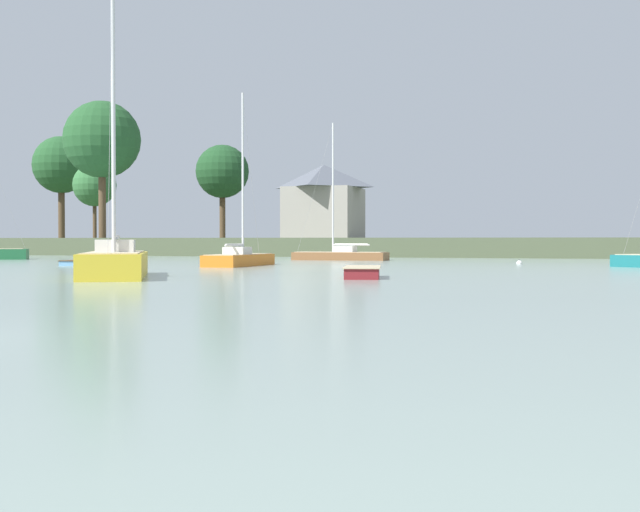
% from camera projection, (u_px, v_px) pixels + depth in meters
% --- Properties ---
extents(far_shore_bank, '(247.49, 47.19, 1.83)m').
position_uv_depth(far_shore_bank, '(482.00, 246.00, 98.95)').
color(far_shore_bank, '#4C563D').
rests_on(far_shore_bank, ground).
extents(sailboat_yellow, '(6.34, 9.09, 14.24)m').
position_uv_depth(sailboat_yellow, '(115.00, 270.00, 37.04)').
color(sailboat_yellow, gold).
rests_on(sailboat_yellow, ground).
extents(sailboat_orange, '(2.24, 7.34, 11.38)m').
position_uv_depth(sailboat_orange, '(239.00, 262.00, 53.11)').
color(sailboat_orange, orange).
rests_on(sailboat_orange, ground).
extents(dinghy_maroon, '(2.32, 4.06, 0.68)m').
position_uv_depth(dinghy_maroon, '(362.00, 274.00, 36.24)').
color(dinghy_maroon, maroon).
rests_on(dinghy_maroon, ground).
extents(dinghy_skyblue, '(1.56, 2.78, 0.46)m').
position_uv_depth(dinghy_skyblue, '(76.00, 263.00, 54.10)').
color(dinghy_skyblue, '#669ECC').
rests_on(dinghy_skyblue, ground).
extents(sailboat_wood, '(7.61, 2.31, 11.42)m').
position_uv_depth(sailboat_wood, '(340.00, 257.00, 68.02)').
color(sailboat_wood, brown).
rests_on(sailboat_wood, ground).
extents(mooring_buoy_white, '(0.38, 0.38, 0.43)m').
position_uv_depth(mooring_buoy_white, '(519.00, 263.00, 56.48)').
color(mooring_buoy_white, white).
rests_on(mooring_buoy_white, ground).
extents(shore_tree_inland_c, '(5.36, 5.36, 9.30)m').
position_uv_depth(shore_tree_inland_c, '(95.00, 185.00, 105.47)').
color(shore_tree_inland_c, brown).
rests_on(shore_tree_inland_c, far_shore_bank).
extents(shore_tree_right, '(6.73, 6.73, 11.79)m').
position_uv_depth(shore_tree_right, '(222.00, 172.00, 107.10)').
color(shore_tree_right, brown).
rests_on(shore_tree_right, far_shore_bank).
extents(shore_tree_inland_a, '(8.09, 8.09, 14.41)m').
position_uv_depth(shore_tree_inland_a, '(102.00, 140.00, 89.37)').
color(shore_tree_inland_a, brown).
rests_on(shore_tree_inland_a, far_shore_bank).
extents(shore_tree_right_mid, '(7.80, 7.80, 13.98)m').
position_uv_depth(shore_tree_right_mid, '(61.00, 165.00, 116.30)').
color(shore_tree_right_mid, brown).
rests_on(shore_tree_right_mid, far_shore_bank).
extents(cottage_behind_trees, '(8.73, 8.87, 8.72)m').
position_uv_depth(cottage_behind_trees, '(324.00, 200.00, 100.90)').
color(cottage_behind_trees, '#9E998E').
rests_on(cottage_behind_trees, far_shore_bank).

